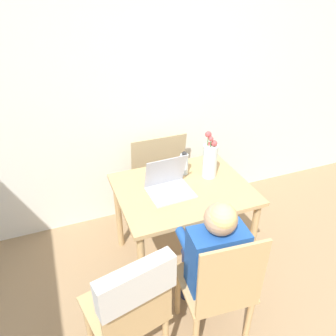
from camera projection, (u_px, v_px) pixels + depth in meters
wall_back at (151, 84)px, 2.73m from camera, size 6.40×0.05×2.50m
dining_table at (183, 199)px, 2.43m from camera, size 0.96×0.76×0.71m
chair_occupied at (219, 289)px, 1.90m from camera, size 0.43×0.43×0.93m
chair_spare at (132, 302)px, 1.65m from camera, size 0.48×0.51×0.94m
person_seated at (213, 252)px, 1.90m from camera, size 0.36×0.45×1.05m
laptop at (168, 184)px, 2.32m from camera, size 0.32×0.27×0.25m
flower_vase at (210, 159)px, 2.44m from camera, size 0.11×0.11×0.37m
water_bottle at (184, 164)px, 2.50m from camera, size 0.06×0.06×0.18m
cardboard_panel at (158, 175)px, 3.07m from camera, size 0.51×0.13×0.83m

